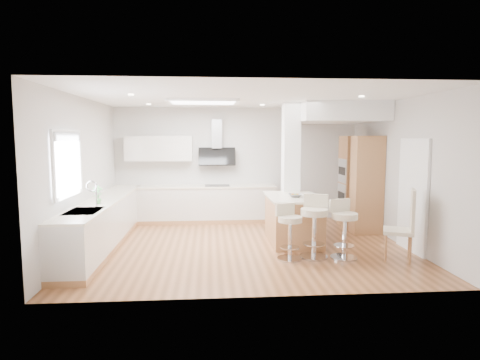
{
  "coord_description": "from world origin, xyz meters",
  "views": [
    {
      "loc": [
        -0.69,
        -7.49,
        2.07
      ],
      "look_at": [
        -0.08,
        0.4,
        1.22
      ],
      "focal_mm": 30.0,
      "sensor_mm": 36.0,
      "label": 1
    }
  ],
  "objects": [
    {
      "name": "bar_stool_b",
      "position": [
        1.1,
        -0.85,
        0.61
      ],
      "size": [
        0.64,
        0.64,
        1.09
      ],
      "rotation": [
        0.0,
        0.0,
        -0.39
      ],
      "color": "silver",
      "rests_on": "ground"
    },
    {
      "name": "wall_back",
      "position": [
        0.0,
        2.5,
        1.4
      ],
      "size": [
        6.0,
        0.04,
        2.8
      ],
      "primitive_type": "cube",
      "color": "beige",
      "rests_on": "ground"
    },
    {
      "name": "dining_chair",
      "position": [
        2.58,
        -1.15,
        0.65
      ],
      "size": [
        0.63,
        0.63,
        1.22
      ],
      "rotation": [
        0.0,
        0.0,
        -0.42
      ],
      "color": "beige",
      "rests_on": "ground"
    },
    {
      "name": "skylight",
      "position": [
        -0.79,
        0.6,
        2.77
      ],
      "size": [
        4.1,
        2.1,
        0.06
      ],
      "color": "white",
      "rests_on": "ground"
    },
    {
      "name": "pillar",
      "position": [
        1.05,
        0.95,
        1.4
      ],
      "size": [
        0.35,
        0.35,
        2.8
      ],
      "color": "white",
      "rests_on": "ground"
    },
    {
      "name": "doorway_right",
      "position": [
        2.97,
        -0.6,
        1.0
      ],
      "size": [
        0.05,
        1.0,
        2.1
      ],
      "color": "#4D443D",
      "rests_on": "ground"
    },
    {
      "name": "bar_stool_c",
      "position": [
        1.6,
        -0.93,
        0.57
      ],
      "size": [
        0.55,
        0.55,
        1.01
      ],
      "rotation": [
        0.0,
        0.0,
        0.25
      ],
      "color": "silver",
      "rests_on": "ground"
    },
    {
      "name": "counter_back",
      "position": [
        -0.91,
        2.22,
        0.7
      ],
      "size": [
        3.62,
        0.63,
        2.5
      ],
      "color": "#B9814F",
      "rests_on": "ground"
    },
    {
      "name": "counter_left",
      "position": [
        -2.7,
        0.23,
        0.46
      ],
      "size": [
        0.63,
        4.5,
        1.35
      ],
      "color": "#B9814F",
      "rests_on": "ground"
    },
    {
      "name": "ground",
      "position": [
        0.0,
        0.0,
        0.0
      ],
      "size": [
        6.0,
        6.0,
        0.0
      ],
      "primitive_type": "plane",
      "color": "#9E633A",
      "rests_on": "ground"
    },
    {
      "name": "oven_column",
      "position": [
        2.68,
        1.23,
        1.05
      ],
      "size": [
        0.63,
        1.21,
        2.1
      ],
      "color": "#B9814F",
      "rests_on": "ground"
    },
    {
      "name": "ceiling",
      "position": [
        0.0,
        0.0,
        0.0
      ],
      "size": [
        6.0,
        5.0,
        0.02
      ],
      "primitive_type": "cube",
      "color": "white",
      "rests_on": "ground"
    },
    {
      "name": "soffit",
      "position": [
        2.1,
        1.4,
        2.6
      ],
      "size": [
        1.78,
        2.2,
        0.4
      ],
      "color": "white",
      "rests_on": "ground"
    },
    {
      "name": "wall_right",
      "position": [
        3.0,
        0.0,
        1.4
      ],
      "size": [
        0.04,
        5.0,
        2.8
      ],
      "primitive_type": "cube",
      "color": "beige",
      "rests_on": "ground"
    },
    {
      "name": "window_left",
      "position": [
        -2.96,
        -0.9,
        1.69
      ],
      "size": [
        0.06,
        1.28,
        1.07
      ],
      "color": "white",
      "rests_on": "ground"
    },
    {
      "name": "peninsula",
      "position": [
        0.96,
        0.19,
        0.47
      ],
      "size": [
        1.0,
        1.52,
        0.99
      ],
      "rotation": [
        0.0,
        0.0,
        -0.0
      ],
      "color": "#B9814F",
      "rests_on": "ground"
    },
    {
      "name": "wall_left",
      "position": [
        -3.0,
        0.0,
        1.4
      ],
      "size": [
        0.04,
        5.0,
        2.8
      ],
      "primitive_type": "cube",
      "color": "beige",
      "rests_on": "ground"
    },
    {
      "name": "bar_stool_a",
      "position": [
        0.66,
        -0.92,
        0.53
      ],
      "size": [
        0.56,
        0.56,
        0.95
      ],
      "rotation": [
        0.0,
        0.0,
        0.41
      ],
      "color": "silver",
      "rests_on": "ground"
    }
  ]
}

